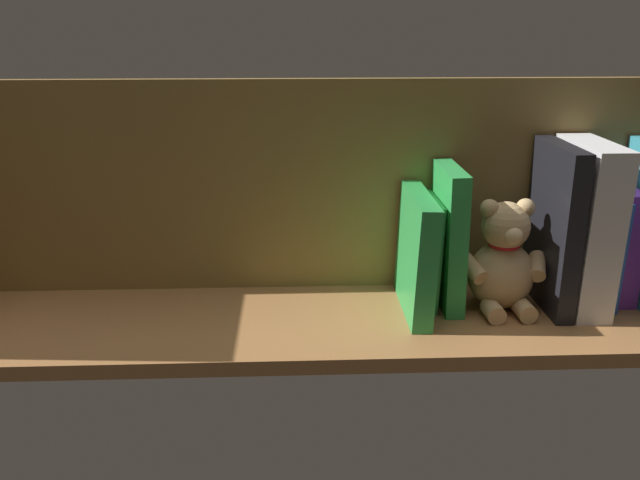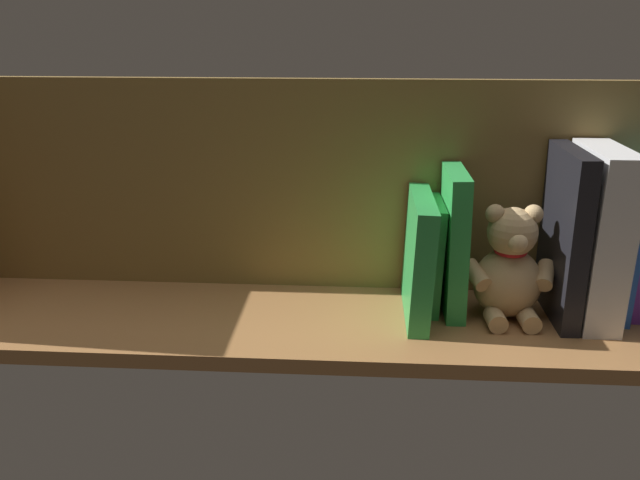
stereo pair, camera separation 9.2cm
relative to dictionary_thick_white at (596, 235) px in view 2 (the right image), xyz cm
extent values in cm
cube|color=#9E6B3D|center=(39.70, 2.32, -13.78)|extent=(117.79, 27.13, 2.20)
cube|color=olive|center=(39.70, -8.99, 4.14)|extent=(117.79, 1.50, 33.63)
cube|color=purple|center=(-7.03, -2.54, -3.70)|extent=(3.66, 10.60, 18.05)
cube|color=blue|center=(-4.10, -1.77, -4.07)|extent=(1.89, 12.15, 17.21)
cube|color=silver|center=(0.00, 0.00, 0.00)|extent=(5.36, 15.49, 25.35)
cube|color=black|center=(4.51, -0.11, -0.12)|extent=(3.11, 15.46, 25.16)
ellipsoid|color=tan|center=(12.06, 0.63, -7.45)|extent=(10.24, 9.23, 10.46)
sphere|color=tan|center=(12.06, 0.63, 0.48)|extent=(7.19, 7.19, 7.19)
sphere|color=tan|center=(9.36, 0.54, 3.18)|extent=(2.78, 2.78, 2.78)
sphere|color=tan|center=(14.75, 0.72, 3.18)|extent=(2.78, 2.78, 2.78)
sphere|color=#DBB77F|center=(11.95, 3.69, -0.06)|extent=(2.78, 2.78, 2.78)
cylinder|color=tan|center=(7.05, 1.77, -5.62)|extent=(3.92, 5.65, 3.87)
cylinder|color=tan|center=(16.98, 2.11, -5.62)|extent=(4.20, 5.68, 3.87)
cylinder|color=tan|center=(9.55, 4.99, -11.29)|extent=(2.91, 4.02, 2.78)
cylinder|color=tan|center=(14.26, 5.16, -11.29)|extent=(2.91, 4.02, 2.78)
torus|color=red|center=(12.06, 0.63, -2.38)|extent=(4.93, 4.93, 0.82)
cube|color=green|center=(20.01, -1.38, -1.91)|extent=(3.34, 12.92, 21.60)
cube|color=green|center=(22.59, -2.20, -4.38)|extent=(1.74, 11.29, 16.62)
cube|color=green|center=(25.26, 0.76, -3.65)|extent=(3.55, 17.21, 18.13)
camera|label=1|loc=(43.28, 88.78, 29.86)|focal=35.68mm
camera|label=2|loc=(34.11, 88.67, 29.86)|focal=35.68mm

